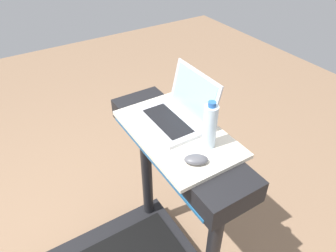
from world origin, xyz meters
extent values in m
cylinder|color=black|center=(-0.34, 0.70, 0.56)|extent=(0.07, 0.07, 0.81)
cylinder|color=black|center=(0.34, 0.70, 0.56)|extent=(0.07, 0.07, 0.81)
cube|color=black|center=(0.00, 0.70, 1.02)|extent=(0.90, 0.28, 0.11)
cube|color=#0C3F19|center=(0.00, 0.56, 1.02)|extent=(0.24, 0.01, 0.06)
cube|color=#1E598C|center=(0.00, 0.56, 0.97)|extent=(0.81, 0.00, 0.02)
cube|color=beige|center=(0.00, 0.70, 1.08)|extent=(0.62, 0.38, 0.02)
cube|color=#B7B7BC|center=(-0.07, 0.71, 1.10)|extent=(0.34, 0.22, 0.02)
cube|color=black|center=(-0.07, 0.69, 1.11)|extent=(0.28, 0.12, 0.00)
cube|color=#B7B7BC|center=(-0.07, 0.84, 1.22)|extent=(0.34, 0.06, 0.22)
cube|color=#8CCCF2|center=(-0.07, 0.84, 1.22)|extent=(0.30, 0.04, 0.19)
ellipsoid|color=#4C4C51|center=(0.22, 0.65, 1.11)|extent=(0.10, 0.12, 0.03)
cylinder|color=silver|center=(0.16, 0.76, 1.20)|extent=(0.06, 0.06, 0.20)
cylinder|color=#2659A5|center=(0.16, 0.76, 1.31)|extent=(0.03, 0.03, 0.02)
camera|label=1|loc=(0.96, 0.05, 2.00)|focal=33.64mm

